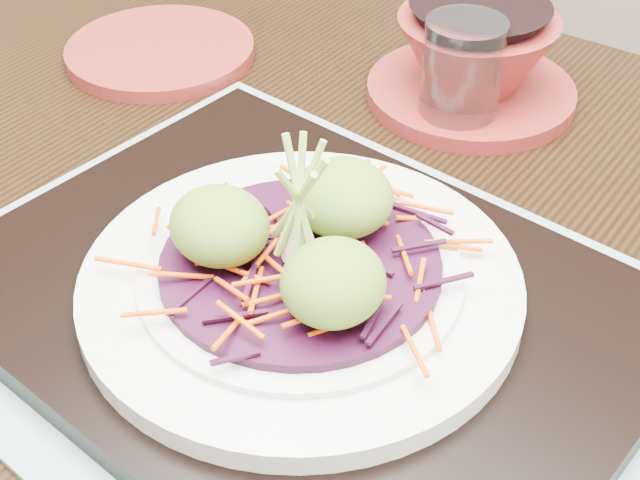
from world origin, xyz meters
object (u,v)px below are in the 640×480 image
Objects in this scene: serving_tray at (301,304)px; water_glass at (462,75)px; white_plate at (301,282)px; terracotta_side_plate at (160,51)px; dining_table at (312,373)px; terracotta_bowl_set at (474,64)px.

water_glass is at bearing 102.06° from serving_tray.
terracotta_side_plate is at bearing 148.26° from white_plate.
serving_tray reaches higher than dining_table.
serving_tray is 4.50× the size of water_glass.
terracotta_side_plate reaches higher than dining_table.
water_glass is 0.41× the size of terracotta_bowl_set.
terracotta_side_plate is (-0.30, 0.16, 0.11)m from dining_table.
serving_tray is at bearing -81.45° from water_glass.
serving_tray is 0.39m from terracotta_side_plate.
white_plate reaches higher than terracotta_side_plate.
terracotta_side_plate is 0.79× the size of terracotta_bowl_set.
terracotta_bowl_set reaches higher than terracotta_side_plate.
white_plate is at bearing -81.45° from water_glass.
dining_table is 0.36m from terracotta_side_plate.
white_plate reaches higher than serving_tray.
serving_tray is at bearing -31.74° from terracotta_side_plate.
terracotta_bowl_set is at bearing 105.13° from water_glass.
terracotta_side_plate is (-0.33, 0.20, -0.03)m from white_plate.
dining_table is 4.80× the size of white_plate.
dining_table is 7.39× the size of terracotta_side_plate.
water_glass is at bearing 12.48° from terracotta_side_plate.
water_glass is at bearing 98.55° from white_plate.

